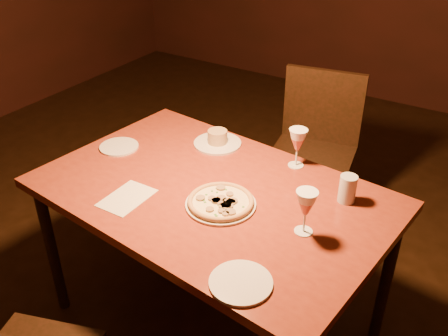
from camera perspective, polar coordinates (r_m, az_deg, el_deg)
The scene contains 10 objects.
dining_table at distance 2.16m, azimuth -1.37°, elevation -4.07°, with size 1.58×1.11×0.79m.
chair_far at distance 3.01m, azimuth 10.29°, elevation 2.48°, with size 0.54×0.54×0.98m.
pizza_plate at distance 2.02m, azimuth -0.38°, elevation -3.89°, with size 0.29×0.29×0.03m.
ramekin_saucer at distance 2.46m, azimuth -0.75°, elevation 3.23°, with size 0.24×0.24×0.07m.
wine_glass_far at distance 2.27m, azimuth 8.36°, elevation 2.28°, with size 0.08×0.08×0.19m, color #C15C50, non-canonical shape.
wine_glass_right at distance 1.86m, azimuth 9.28°, elevation -5.00°, with size 0.08×0.08×0.18m, color #C15C50, non-canonical shape.
water_tumbler at distance 2.08m, azimuth 13.93°, elevation -2.32°, with size 0.07×0.07×0.12m, color #B4BCC4.
side_plate_left at distance 2.49m, azimuth -11.90°, elevation 2.40°, with size 0.19×0.19×0.01m, color silver.
side_plate_near at distance 1.68m, azimuth 1.93°, elevation -12.96°, with size 0.21×0.21×0.01m, color silver.
menu_card at distance 2.11m, azimuth -11.03°, elevation -3.36°, with size 0.15×0.23×0.00m, color beige.
Camera 1 is at (0.95, -1.20, 1.97)m, focal length 40.00 mm.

